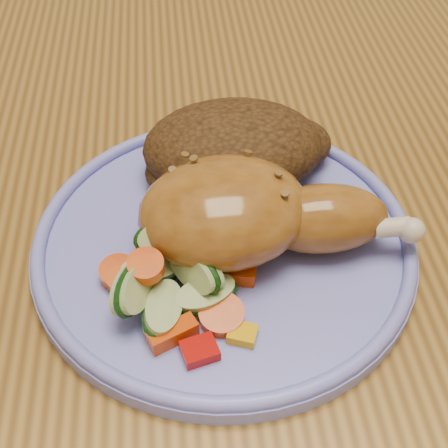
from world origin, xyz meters
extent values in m
cube|color=olive|center=(0.00, 0.00, 0.73)|extent=(0.90, 1.40, 0.04)
cube|color=brown|center=(-0.39, 0.64, 0.35)|extent=(0.06, 0.06, 0.71)
cube|color=brown|center=(0.39, 0.64, 0.35)|extent=(0.06, 0.06, 0.71)
cube|color=#4C2D16|center=(0.00, 0.55, 0.43)|extent=(0.42, 0.42, 0.04)
cylinder|color=#4C2D16|center=(-0.18, 0.37, 0.21)|extent=(0.04, 0.04, 0.41)
cylinder|color=#4C2D16|center=(-0.18, 0.73, 0.21)|extent=(0.04, 0.04, 0.41)
cylinder|color=#4C2D16|center=(0.18, 0.37, 0.21)|extent=(0.04, 0.04, 0.41)
cylinder|color=#4C2D16|center=(0.18, 0.73, 0.21)|extent=(0.04, 0.04, 0.41)
cylinder|color=#7479DA|center=(-0.11, -0.10, 0.76)|extent=(0.27, 0.27, 0.01)
torus|color=#7479DA|center=(-0.11, -0.10, 0.77)|extent=(0.27, 0.27, 0.01)
ellipsoid|color=#9C6120|center=(-0.11, -0.11, 0.79)|extent=(0.13, 0.11, 0.06)
ellipsoid|color=#9C6120|center=(-0.04, -0.11, 0.79)|extent=(0.09, 0.05, 0.05)
sphere|color=beige|center=(0.02, -0.13, 0.79)|extent=(0.02, 0.02, 0.02)
ellipsoid|color=#442A11|center=(-0.09, -0.03, 0.79)|extent=(0.14, 0.10, 0.06)
ellipsoid|color=#442A11|center=(-0.05, -0.02, 0.78)|extent=(0.07, 0.06, 0.04)
ellipsoid|color=#442A11|center=(-0.13, -0.04, 0.77)|extent=(0.06, 0.05, 0.03)
cube|color=#A50A05|center=(-0.13, -0.20, 0.77)|extent=(0.03, 0.02, 0.01)
cube|color=#E5A507|center=(-0.11, -0.19, 0.77)|extent=(0.02, 0.02, 0.01)
cylinder|color=#E25107|center=(-0.18, -0.13, 0.77)|extent=(0.03, 0.03, 0.01)
cube|color=#E25107|center=(-0.10, -0.14, 0.77)|extent=(0.03, 0.02, 0.01)
cube|color=#E25107|center=(-0.15, -0.18, 0.77)|extent=(0.03, 0.02, 0.01)
cylinder|color=#E25107|center=(-0.16, -0.15, 0.79)|extent=(0.02, 0.02, 0.01)
cylinder|color=#E25107|center=(-0.12, -0.17, 0.77)|extent=(0.03, 0.03, 0.01)
cylinder|color=#E25107|center=(-0.18, -0.14, 0.77)|extent=(0.03, 0.03, 0.01)
cylinder|color=#B6C982|center=(-0.16, -0.13, 0.77)|extent=(0.05, 0.05, 0.02)
cylinder|color=#B6C982|center=(-0.15, -0.12, 0.79)|extent=(0.05, 0.04, 0.04)
cylinder|color=#B6C982|center=(-0.13, -0.16, 0.77)|extent=(0.05, 0.05, 0.02)
cylinder|color=#B6C982|center=(-0.15, -0.17, 0.77)|extent=(0.05, 0.05, 0.02)
cylinder|color=#B6C982|center=(-0.13, -0.15, 0.78)|extent=(0.05, 0.05, 0.04)
cylinder|color=#B6C982|center=(-0.17, -0.16, 0.78)|extent=(0.04, 0.05, 0.04)
camera|label=1|loc=(-0.14, -0.41, 1.09)|focal=50.00mm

